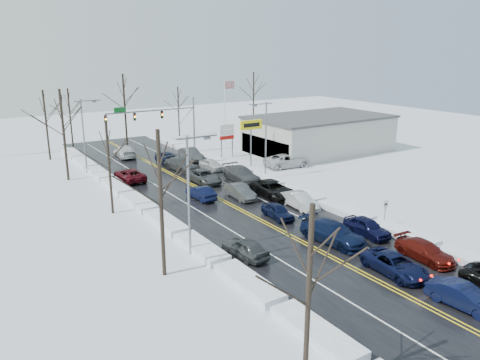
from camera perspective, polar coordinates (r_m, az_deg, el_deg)
ground at (r=42.87m, az=1.69°, el=-4.51°), size 160.00×160.00×0.00m
road_surface at (r=44.43m, az=0.23°, el=-3.75°), size 14.00×84.00×0.01m
snow_bank_left at (r=41.04m, az=-8.75°, el=-5.65°), size 1.75×72.00×0.57m
snow_bank_right at (r=48.77m, az=7.74°, el=-2.10°), size 1.75×72.00×0.57m
traffic_signal_mast at (r=67.14m, az=-9.52°, el=7.56°), size 13.28×0.39×8.00m
tires_plus_sign at (r=60.14m, az=1.36°, el=6.35°), size 3.20×0.34×6.00m
used_vehicles_sign at (r=65.41m, az=-1.62°, el=5.64°), size 2.20×0.22×4.65m
speed_limit_sign at (r=42.05m, az=17.31°, el=-3.31°), size 0.55×0.09×2.35m
flagpole at (r=74.18m, az=-1.76°, el=8.89°), size 1.87×1.20×10.00m
dealership_building at (r=70.35m, az=9.58°, el=5.60°), size 20.40×12.40×5.30m
streetlight_ne at (r=54.00m, az=3.00°, el=5.59°), size 3.20×0.25×9.00m
streetlight_sw at (r=33.89m, az=-6.00°, el=-0.70°), size 3.20×0.25×9.00m
streetlight_nw at (r=59.67m, az=-18.38°, el=5.79°), size 3.20×0.25×9.00m
tree_left_a at (r=19.63m, az=8.50°, el=-10.41°), size 3.60×3.60×9.00m
tree_left_b at (r=30.40m, az=-9.76°, el=0.50°), size 4.00×4.00×10.00m
tree_left_c at (r=43.81m, az=-15.79°, el=3.43°), size 3.40×3.40×8.50m
tree_left_d at (r=56.80m, az=-20.87°, el=7.16°), size 4.20×4.20×10.50m
tree_left_e at (r=68.65m, az=-22.69°, el=7.72°), size 3.80×3.80×9.50m
tree_far_b at (r=76.45m, az=-20.11°, el=8.42°), size 3.60×3.60×9.00m
tree_far_c at (r=76.57m, az=-13.96°, el=9.98°), size 4.40×4.40×11.00m
tree_far_d at (r=81.89m, az=-7.54°, el=9.43°), size 3.40×3.40×8.50m
tree_far_e at (r=90.16m, az=1.67°, el=11.02°), size 4.20×4.20×10.50m
queued_car_1 at (r=31.76m, az=25.45°, el=-13.84°), size 1.92×4.44×1.42m
queued_car_2 at (r=34.31m, az=18.25°, el=-10.77°), size 2.62×5.09×1.37m
queued_car_3 at (r=38.14m, az=11.20°, el=-7.49°), size 3.03×6.02×1.68m
queued_car_4 at (r=42.68m, az=4.59°, el=-4.65°), size 1.87×4.00×1.32m
queued_car_5 at (r=48.05m, az=-0.00°, el=-2.23°), size 1.76×4.51×1.46m
queued_car_6 at (r=53.73m, az=-4.42°, el=-0.31°), size 2.61×5.33×1.46m
queued_car_7 at (r=59.43m, az=-7.17°, el=1.19°), size 2.89×5.63×1.56m
queued_car_8 at (r=62.49m, az=-8.75°, el=1.86°), size 2.07×5.00×1.69m
queued_car_11 at (r=37.15m, az=21.50°, el=-9.00°), size 2.17×4.76×1.35m
queued_car_12 at (r=40.20m, az=15.16°, el=-6.51°), size 1.83×4.36×1.47m
queued_car_13 at (r=45.57m, az=7.25°, el=-3.38°), size 1.82×4.62×1.50m
queued_car_14 at (r=48.59m, az=4.06°, el=-2.06°), size 3.10×6.08×1.64m
queued_car_15 at (r=53.99m, az=0.18°, el=-0.18°), size 2.70×6.01×1.71m
queued_car_16 at (r=59.31m, az=-3.49°, el=1.26°), size 1.94×4.12×1.36m
queued_car_17 at (r=64.65m, az=-6.00°, el=2.43°), size 1.91×5.07×1.65m
oncoming_car_0 at (r=47.95m, az=-4.75°, el=-2.32°), size 1.56×4.17×1.36m
oncoming_car_1 at (r=55.76m, az=-13.25°, el=-0.09°), size 2.56×5.30×1.45m
oncoming_car_2 at (r=68.08m, az=-13.81°, el=2.74°), size 2.89×5.90×1.65m
oncoming_car_3 at (r=35.08m, az=0.61°, el=-9.31°), size 2.08×4.34×1.43m
parked_car_0 at (r=60.87m, az=5.75°, el=1.59°), size 6.46×3.61×1.71m
parked_car_1 at (r=65.51m, az=5.80°, el=2.61°), size 2.76×5.76×1.62m
parked_car_2 at (r=68.04m, az=1.89°, el=3.18°), size 1.63×4.01×1.36m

